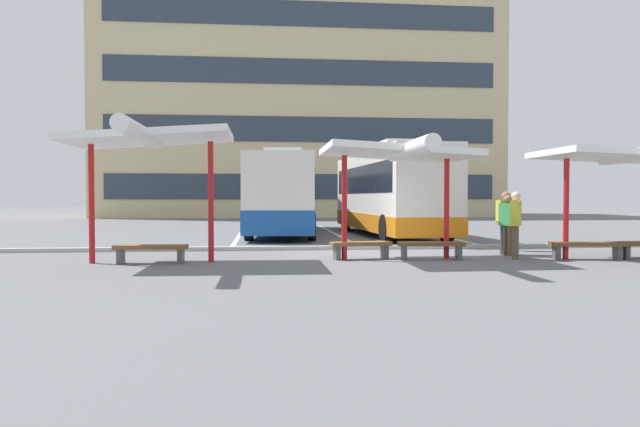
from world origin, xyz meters
name	(u,v)px	position (x,y,z in m)	size (l,w,h in m)	color
ground_plane	(374,254)	(0.00, 0.00, 0.00)	(160.00, 160.00, 0.00)	slate
terminal_building	(299,115)	(0.03, 34.38, 8.72)	(32.13, 13.29, 20.16)	#D1BC8C
coach_bus_0	(286,196)	(-2.13, 9.36, 1.63)	(3.55, 11.70, 3.57)	silver
coach_bus_1	(389,193)	(2.08, 7.53, 1.78)	(2.96, 10.81, 3.78)	silver
lane_stripe_0	(240,235)	(-4.11, 8.61, 0.00)	(0.16, 14.00, 0.01)	white
lane_stripe_1	(336,234)	(0.00, 8.61, 0.00)	(0.16, 14.00, 0.01)	white
lane_stripe_2	(429,234)	(4.11, 8.61, 0.00)	(0.16, 14.00, 0.01)	white
waiting_shelter_0	(149,140)	(-5.83, -1.89, 2.97)	(3.85, 4.56, 3.26)	red
bench_0	(151,250)	(-5.83, -1.80, 0.34)	(1.76, 0.52, 0.45)	brown
waiting_shelter_1	(399,154)	(0.30, -1.67, 2.69)	(3.70, 4.84, 2.94)	red
bench_1	(361,246)	(-0.60, -1.31, 0.33)	(1.64, 0.63, 0.45)	brown
bench_2	(431,246)	(1.20, -1.54, 0.34)	(1.74, 0.60, 0.45)	brown
waiting_shelter_2	(626,158)	(6.09, -2.15, 2.62)	(3.88, 4.46, 2.83)	red
bench_3	(587,246)	(5.19, -1.96, 0.34)	(1.89, 0.67, 0.45)	brown
platform_kerb	(365,247)	(0.00, 1.41, 0.06)	(44.00, 0.24, 0.12)	#ADADA8
waiting_passenger_0	(508,221)	(3.57, -0.81, 0.96)	(0.38, 0.53, 1.66)	brown
waiting_passenger_1	(506,218)	(3.65, -0.49, 1.03)	(0.54, 0.32, 1.76)	#33384C
waiting_passenger_2	(508,217)	(4.21, 0.62, 1.00)	(0.50, 0.23, 1.72)	brown
waiting_passenger_3	(516,220)	(3.38, -1.72, 1.02)	(0.45, 0.54, 1.75)	brown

